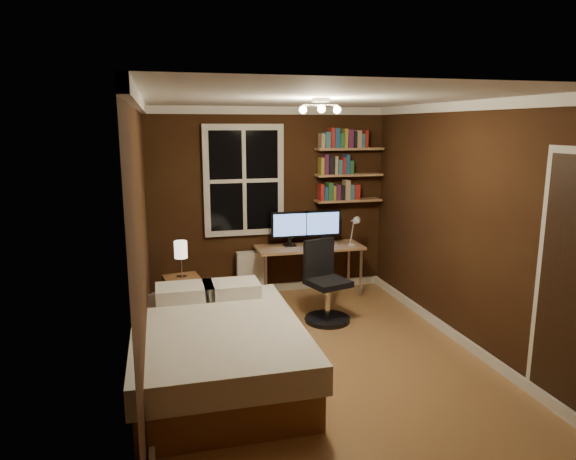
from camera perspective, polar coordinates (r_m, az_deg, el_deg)
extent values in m
plane|color=olive|center=(5.31, 2.96, -13.66)|extent=(4.20, 4.20, 0.00)
cube|color=black|center=(6.91, -2.06, 3.14)|extent=(3.20, 0.04, 2.50)
cube|color=black|center=(4.70, -15.87, -1.32)|extent=(0.04, 4.20, 2.50)
cube|color=black|center=(5.59, 18.97, 0.50)|extent=(0.04, 4.20, 2.50)
cube|color=white|center=(4.81, 3.28, 14.38)|extent=(3.20, 4.20, 0.02)
cube|color=silver|center=(6.78, -4.92, 5.49)|extent=(1.06, 0.06, 1.46)
cube|color=#996D4A|center=(7.10, 6.70, 3.29)|extent=(0.92, 0.22, 0.03)
cube|color=#996D4A|center=(7.06, 6.77, 6.11)|extent=(0.92, 0.22, 0.03)
cube|color=#996D4A|center=(7.04, 6.84, 8.94)|extent=(0.92, 0.22, 0.03)
cube|color=brown|center=(4.77, -7.76, -14.72)|extent=(1.37, 1.96, 0.31)
cube|color=beige|center=(4.66, -7.85, -11.69)|extent=(1.45, 2.02, 0.24)
cube|color=silver|center=(5.29, -11.40, -6.78)|extent=(0.57, 0.39, 0.14)
cube|color=silver|center=(5.33, -6.32, -6.48)|extent=(0.57, 0.39, 0.14)
cube|color=brown|center=(6.27, -11.61, -7.38)|extent=(0.46, 0.46, 0.51)
cube|color=silver|center=(6.96, -4.07, -4.83)|extent=(0.40, 0.14, 0.60)
cube|color=#996D4A|center=(6.87, 2.40, -1.94)|extent=(1.43, 0.53, 0.04)
cylinder|color=beige|center=(6.59, -2.53, -5.57)|extent=(0.04, 0.04, 0.64)
cylinder|color=beige|center=(6.96, 8.09, -4.75)|extent=(0.04, 0.04, 0.64)
cylinder|color=beige|center=(7.02, -3.29, -4.51)|extent=(0.04, 0.04, 0.64)
cylinder|color=beige|center=(7.37, 6.76, -3.80)|extent=(0.04, 0.04, 0.64)
cylinder|color=black|center=(6.13, 4.40, -9.86)|extent=(0.53, 0.53, 0.05)
cylinder|color=silver|center=(6.06, 4.44, -7.92)|extent=(0.06, 0.06, 0.39)
cube|color=black|center=(5.99, 4.47, -5.86)|extent=(0.54, 0.54, 0.07)
cube|color=black|center=(6.06, 3.44, -3.07)|extent=(0.41, 0.17, 0.45)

